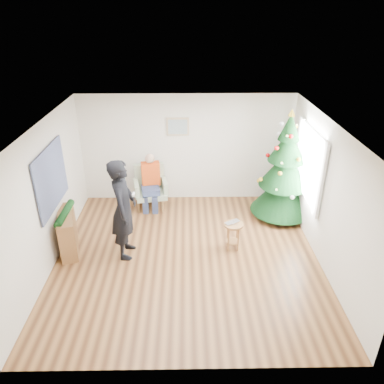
{
  "coord_description": "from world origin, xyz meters",
  "views": [
    {
      "loc": [
        -0.0,
        -5.91,
        4.38
      ],
      "look_at": [
        0.1,
        0.6,
        1.1
      ],
      "focal_mm": 35.0,
      "sensor_mm": 36.0,
      "label": 1
    }
  ],
  "objects_px": {
    "armchair": "(151,192)",
    "console": "(68,232)",
    "christmas_tree": "(285,171)",
    "stool": "(233,236)",
    "standing_man": "(124,209)"
  },
  "relations": [
    {
      "from": "stool",
      "to": "standing_man",
      "type": "height_order",
      "value": "standing_man"
    },
    {
      "from": "christmas_tree",
      "to": "console",
      "type": "xyz_separation_m",
      "value": [
        -4.48,
        -1.28,
        -0.72
      ]
    },
    {
      "from": "christmas_tree",
      "to": "standing_man",
      "type": "bearing_deg",
      "value": -156.53
    },
    {
      "from": "console",
      "to": "armchair",
      "type": "bearing_deg",
      "value": 35.13
    },
    {
      "from": "stool",
      "to": "console",
      "type": "relative_size",
      "value": 0.57
    },
    {
      "from": "standing_man",
      "to": "christmas_tree",
      "type": "bearing_deg",
      "value": -65.5
    },
    {
      "from": "stool",
      "to": "standing_man",
      "type": "bearing_deg",
      "value": -176.25
    },
    {
      "from": "armchair",
      "to": "console",
      "type": "bearing_deg",
      "value": -140.43
    },
    {
      "from": "stool",
      "to": "armchair",
      "type": "xyz_separation_m",
      "value": [
        -1.76,
        1.79,
        0.08
      ]
    },
    {
      "from": "christmas_tree",
      "to": "console",
      "type": "bearing_deg",
      "value": -164.0
    },
    {
      "from": "christmas_tree",
      "to": "stool",
      "type": "xyz_separation_m",
      "value": [
        -1.25,
        -1.31,
        -0.83
      ]
    },
    {
      "from": "christmas_tree",
      "to": "stool",
      "type": "relative_size",
      "value": 4.37
    },
    {
      "from": "christmas_tree",
      "to": "armchair",
      "type": "xyz_separation_m",
      "value": [
        -3.01,
        0.49,
        -0.75
      ]
    },
    {
      "from": "christmas_tree",
      "to": "armchair",
      "type": "bearing_deg",
      "value": 170.82
    },
    {
      "from": "standing_man",
      "to": "console",
      "type": "height_order",
      "value": "standing_man"
    }
  ]
}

